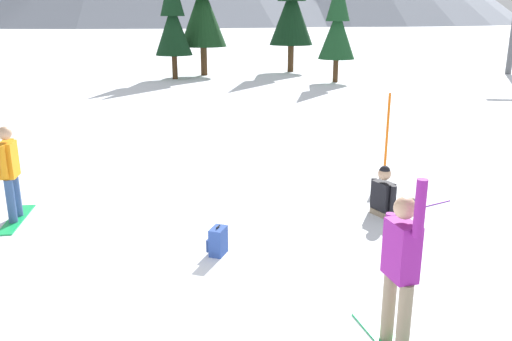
# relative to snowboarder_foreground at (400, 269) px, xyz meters

# --- Properties ---
(snowboarder_foreground) EXTENTS (0.90, 1.49, 2.07)m
(snowboarder_foreground) POSITION_rel_snowboarder_foreground_xyz_m (0.00, 0.00, 0.00)
(snowboarder_foreground) COLOR #19B259
(snowboarder_foreground) RESTS_ON ground_plane
(snowboarder_midground) EXTENTS (0.67, 1.48, 1.73)m
(snowboarder_midground) POSITION_rel_snowboarder_foreground_xyz_m (-6.44, 2.90, -0.07)
(snowboarder_midground) COLOR #19B259
(snowboarder_midground) RESTS_ON ground_plane
(snowboarder_background) EXTENTS (1.63, 1.43, 0.94)m
(snowboarder_background) POSITION_rel_snowboarder_foreground_xyz_m (0.30, 4.34, -0.67)
(snowboarder_background) COLOR gray
(snowboarder_background) RESTS_ON ground_plane
(backpack_blue) EXTENTS (0.30, 0.35, 0.47)m
(backpack_blue) POSITION_rel_snowboarder_foreground_xyz_m (-2.49, 2.07, -0.77)
(backpack_blue) COLOR #2D4C9E
(backpack_blue) RESTS_ON ground_plane
(trail_marker_pole) EXTENTS (0.06, 0.06, 1.84)m
(trail_marker_pole) POSITION_rel_snowboarder_foreground_xyz_m (0.43, 7.29, -0.07)
(trail_marker_pole) COLOR orange
(trail_marker_pole) RESTS_ON ground_plane
(pine_tree_twin) EXTENTS (2.73, 2.73, 7.60)m
(pine_tree_twin) POSITION_rel_snowboarder_foreground_xyz_m (-3.90, 29.07, 3.15)
(pine_tree_twin) COLOR #472D19
(pine_tree_twin) RESTS_ON ground_plane
(pine_tree_broad) EXTENTS (1.95, 1.95, 5.63)m
(pine_tree_broad) POSITION_rel_snowboarder_foreground_xyz_m (-0.99, 24.10, 2.08)
(pine_tree_broad) COLOR #472D19
(pine_tree_broad) RESTS_ON ground_plane
(pine_tree_short) EXTENTS (2.76, 2.76, 7.69)m
(pine_tree_short) POSITION_rel_snowboarder_foreground_xyz_m (-8.87, 26.25, 3.20)
(pine_tree_short) COLOR #472D19
(pine_tree_short) RESTS_ON ground_plane
(pine_tree_leaning) EXTENTS (2.08, 2.08, 6.06)m
(pine_tree_leaning) POSITION_rel_snowboarder_foreground_xyz_m (-10.03, 24.12, 2.31)
(pine_tree_leaning) COLOR #472D19
(pine_tree_leaning) RESTS_ON ground_plane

